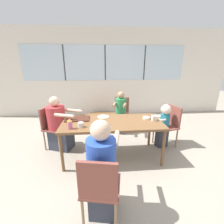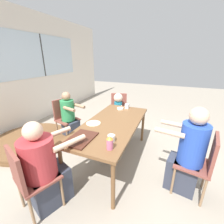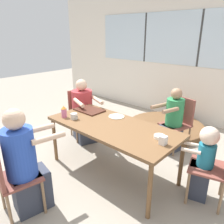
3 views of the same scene
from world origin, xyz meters
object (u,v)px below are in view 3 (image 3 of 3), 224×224
object	(u,v)px
chair_for_woman_green_shirt	(179,119)
chair_for_man_blue_shirt	(9,174)
milk_carton_small	(163,140)
chair_for_man_teal_shirt	(80,109)
chair_for_toddler	(219,163)
person_woman_green_shirt	(172,123)
sippy_cup	(64,112)
coffee_mug	(74,116)
person_man_teal_shirt	(83,114)
bowl_white_shallow	(159,137)
person_man_blue_shirt	(25,167)
person_toddler	(203,163)
folded_table_stack	(165,127)

from	to	relation	value
chair_for_woman_green_shirt	chair_for_man_blue_shirt	xyz separation A→B (m)	(-0.59, -2.53, 0.00)
milk_carton_small	chair_for_man_teal_shirt	bearing A→B (deg)	166.31
chair_for_toddler	person_woman_green_shirt	size ratio (longest dim) A/B	0.82
sippy_cup	milk_carton_small	bearing A→B (deg)	9.24
chair_for_man_blue_shirt	coffee_mug	size ratio (longest dim) A/B	8.61
person_man_teal_shirt	bowl_white_shallow	distance (m)	1.76
sippy_cup	bowl_white_shallow	world-z (taller)	sippy_cup
person_man_blue_shirt	sippy_cup	xyz separation A→B (m)	(-0.49, 0.86, 0.26)
chair_for_toddler	person_man_blue_shirt	xyz separation A→B (m)	(-1.46, -1.46, 0.02)
person_man_teal_shirt	person_toddler	distance (m)	2.17
person_woman_green_shirt	folded_table_stack	distance (m)	0.91
chair_for_man_blue_shirt	person_toddler	size ratio (longest dim) A/B	0.94
chair_for_man_teal_shirt	chair_for_toddler	distance (m)	2.48
person_woman_green_shirt	milk_carton_small	xyz separation A→B (m)	(0.45, -1.11, 0.28)
sippy_cup	folded_table_stack	world-z (taller)	sippy_cup
chair_for_toddler	person_man_blue_shirt	world-z (taller)	person_man_blue_shirt
chair_for_man_blue_shirt	sippy_cup	world-z (taller)	sippy_cup
chair_for_man_teal_shirt	folded_table_stack	size ratio (longest dim) A/B	0.58
person_man_blue_shirt	person_man_teal_shirt	distance (m)	1.74
chair_for_toddler	folded_table_stack	distance (m)	2.05
chair_for_man_teal_shirt	person_toddler	world-z (taller)	person_toddler
chair_for_toddler	sippy_cup	distance (m)	2.06
chair_for_man_blue_shirt	person_man_teal_shirt	distance (m)	1.87
chair_for_man_blue_shirt	bowl_white_shallow	world-z (taller)	chair_for_man_blue_shirt
chair_for_man_blue_shirt	milk_carton_small	size ratio (longest dim) A/B	8.92
chair_for_man_blue_shirt	chair_for_man_teal_shirt	xyz separation A→B (m)	(-0.98, 1.74, 0.00)
chair_for_man_blue_shirt	person_woman_green_shirt	xyz separation A→B (m)	(0.54, 2.37, -0.04)
person_woman_green_shirt	chair_for_man_teal_shirt	bearing A→B (deg)	38.24
coffee_mug	sippy_cup	bearing A→B (deg)	-163.54
chair_for_man_teal_shirt	person_man_blue_shirt	distance (m)	1.88
person_man_blue_shirt	person_man_teal_shirt	bearing A→B (deg)	129.59
sippy_cup	chair_for_woman_green_shirt	bearing A→B (deg)	55.25
chair_for_toddler	folded_table_stack	size ratio (longest dim) A/B	0.58
person_woman_green_shirt	folded_table_stack	world-z (taller)	person_woman_green_shirt
chair_for_toddler	milk_carton_small	size ratio (longest dim) A/B	8.92
chair_for_toddler	person_toddler	world-z (taller)	person_toddler
coffee_mug	bowl_white_shallow	world-z (taller)	coffee_mug
chair_for_man_teal_shirt	bowl_white_shallow	world-z (taller)	chair_for_man_teal_shirt
chair_for_woman_green_shirt	milk_carton_small	bearing A→B (deg)	123.62
chair_for_man_teal_shirt	bowl_white_shallow	xyz separation A→B (m)	(1.87, -0.38, 0.21)
sippy_cup	person_woman_green_shirt	bearing A→B (deg)	53.43
person_man_teal_shirt	coffee_mug	size ratio (longest dim) A/B	10.94
person_man_teal_shirt	person_man_blue_shirt	bearing A→B (deg)	50.08
person_woman_green_shirt	sippy_cup	world-z (taller)	person_woman_green_shirt
person_woman_green_shirt	sippy_cup	bearing A→B (deg)	69.24
chair_for_woman_green_shirt	sippy_cup	distance (m)	1.86
person_man_blue_shirt	chair_for_man_teal_shirt	bearing A→B (deg)	132.96
sippy_cup	milk_carton_small	distance (m)	1.47
person_man_blue_shirt	person_toddler	size ratio (longest dim) A/B	1.28
chair_for_man_blue_shirt	person_woman_green_shirt	size ratio (longest dim) A/B	0.82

